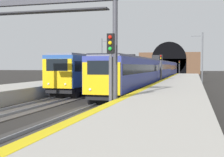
% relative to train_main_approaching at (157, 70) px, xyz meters
% --- Properties ---
extents(ground_plane, '(320.00, 320.00, 0.00)m').
position_rel_train_main_approaching_xyz_m(ground_plane, '(-35.67, -0.00, -2.16)').
color(ground_plane, '#282623').
extents(platform_right, '(112.00, 4.87, 1.09)m').
position_rel_train_main_approaching_xyz_m(platform_right, '(-35.67, -4.44, -1.62)').
color(platform_right, '#ADA89E').
rests_on(platform_right, ground_plane).
extents(platform_right_edge_strip, '(112.00, 0.50, 0.01)m').
position_rel_train_main_approaching_xyz_m(platform_right_edge_strip, '(-35.67, -2.25, -1.07)').
color(platform_right_edge_strip, yellow).
rests_on(platform_right_edge_strip, platform_right).
extents(track_main_line, '(160.00, 3.12, 0.21)m').
position_rel_train_main_approaching_xyz_m(track_main_line, '(-35.67, -0.00, -2.12)').
color(track_main_line, '#383533').
rests_on(track_main_line, ground_plane).
extents(track_adjacent_line, '(160.00, 3.04, 0.21)m').
position_rel_train_main_approaching_xyz_m(track_adjacent_line, '(-35.67, 4.85, -2.12)').
color(track_adjacent_line, '#4C4742').
rests_on(track_adjacent_line, ground_plane).
extents(train_main_approaching, '(63.84, 2.95, 4.66)m').
position_rel_train_main_approaching_xyz_m(train_main_approaching, '(0.00, 0.00, 0.00)').
color(train_main_approaching, navy).
rests_on(train_main_approaching, ground_plane).
extents(train_adjacent_platform, '(58.55, 2.93, 4.89)m').
position_rel_train_main_approaching_xyz_m(train_adjacent_platform, '(0.64, 4.85, 0.14)').
color(train_adjacent_platform, '#264C99').
rests_on(train_adjacent_platform, ground_plane).
extents(railway_signal_near, '(0.39, 0.38, 4.58)m').
position_rel_train_main_approaching_xyz_m(railway_signal_near, '(-36.45, -1.85, 0.64)').
color(railway_signal_near, '#4C4C54').
rests_on(railway_signal_near, ground_plane).
extents(railway_signal_mid, '(0.39, 0.38, 4.34)m').
position_rel_train_main_approaching_xyz_m(railway_signal_mid, '(-12.01, -1.85, 0.43)').
color(railway_signal_mid, '#4C4C54').
rests_on(railway_signal_mid, ground_plane).
extents(railway_signal_far, '(0.39, 0.38, 4.29)m').
position_rel_train_main_approaching_xyz_m(railway_signal_far, '(36.35, -1.85, 0.40)').
color(railway_signal_far, '#38383D').
rests_on(railway_signal_far, ground_plane).
extents(overhead_signal_gantry, '(0.70, 8.74, 6.90)m').
position_rel_train_main_approaching_xyz_m(overhead_signal_gantry, '(-35.36, 2.43, 3.07)').
color(overhead_signal_gantry, '#3F3F47').
rests_on(overhead_signal_gantry, ground_plane).
extents(tunnel_portal, '(3.09, 20.60, 11.53)m').
position_rel_train_main_approaching_xyz_m(tunnel_portal, '(54.43, 2.43, 1.59)').
color(tunnel_portal, brown).
rests_on(tunnel_portal, ground_plane).
extents(catenary_mast_near, '(0.22, 2.41, 8.40)m').
position_rel_train_main_approaching_xyz_m(catenary_mast_near, '(7.48, 12.09, 2.17)').
color(catenary_mast_near, '#595B60').
rests_on(catenary_mast_near, ground_plane).
extents(catenary_mast_far, '(0.22, 1.97, 8.33)m').
position_rel_train_main_approaching_xyz_m(catenary_mast_far, '(0.11, -7.25, 2.11)').
color(catenary_mast_far, '#595B60').
rests_on(catenary_mast_far, ground_plane).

